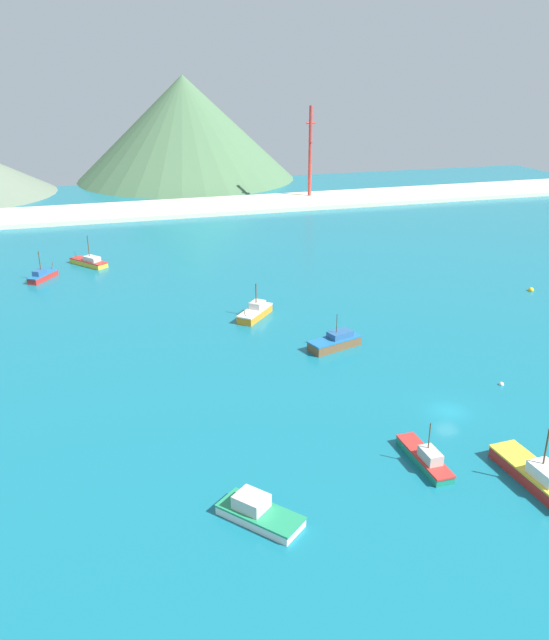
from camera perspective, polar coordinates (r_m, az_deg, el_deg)
ground at (r=103.29m, az=6.77°, el=-0.18°), size 260.00×280.00×0.50m
fishing_boat_0 at (r=136.15m, az=-16.08°, el=4.98°), size 7.53×8.54×6.25m
fishing_boat_1 at (r=103.63m, az=-1.71°, el=0.71°), size 7.17×7.62×5.61m
fishing_boat_3 at (r=129.51m, az=-19.87°, el=3.71°), size 5.54×6.97×5.63m
fishing_boat_4 at (r=69.01m, az=22.28°, el=-12.64°), size 3.72×10.86×6.42m
fishing_boat_5 at (r=60.01m, az=-1.48°, el=-16.63°), size 7.52×8.07×2.25m
fishing_boat_6 at (r=68.74m, az=13.23°, el=-11.80°), size 2.27×8.55×4.95m
fishing_boat_7 at (r=92.84m, az=5.42°, el=-1.92°), size 8.43×5.11×5.16m
buoy_0 at (r=87.22m, az=19.45°, el=-5.39°), size 0.61×0.61×0.61m
buoy_1 at (r=124.85m, az=21.76°, el=2.48°), size 0.98×0.98×0.98m
beach_strip at (r=186.62m, az=-4.07°, el=10.10°), size 247.00×21.42×1.20m
hill_central at (r=235.54m, az=-7.97°, el=16.50°), size 76.18×76.18×34.85m
radio_tower at (r=195.84m, az=3.17°, el=14.58°), size 2.71×2.16×27.06m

